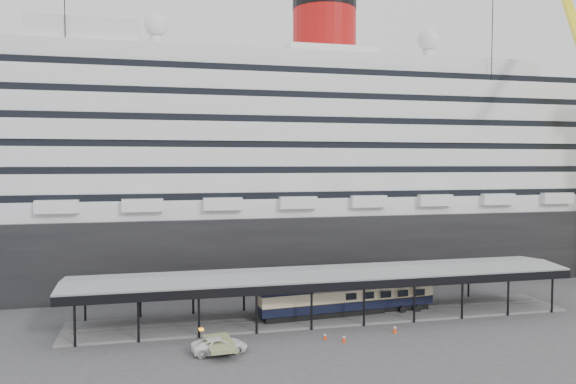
# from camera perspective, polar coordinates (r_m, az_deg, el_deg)

# --- Properties ---
(ground) EXTENTS (200.00, 200.00, 0.00)m
(ground) POSITION_cam_1_polar(r_m,az_deg,el_deg) (59.88, 5.39, -13.81)
(ground) COLOR #3E3E40
(ground) RESTS_ON ground
(cruise_ship) EXTENTS (130.00, 30.00, 43.90)m
(cruise_ship) POSITION_cam_1_polar(r_m,az_deg,el_deg) (88.22, -1.28, 3.68)
(cruise_ship) COLOR black
(cruise_ship) RESTS_ON ground
(platform_canopy) EXTENTS (56.00, 9.18, 5.30)m
(platform_canopy) POSITION_cam_1_polar(r_m,az_deg,el_deg) (63.85, 3.92, -10.54)
(platform_canopy) COLOR slate
(platform_canopy) RESTS_ON ground
(port_truck) EXTENTS (5.24, 2.72, 1.41)m
(port_truck) POSITION_cam_1_polar(r_m,az_deg,el_deg) (53.20, -6.97, -15.20)
(port_truck) COLOR white
(port_truck) RESTS_ON ground
(pullman_carriage) EXTENTS (20.79, 4.44, 20.27)m
(pullman_carriage) POSITION_cam_1_polar(r_m,az_deg,el_deg) (64.57, 6.02, -10.29)
(pullman_carriage) COLOR black
(pullman_carriage) RESTS_ON ground
(traffic_cone_left) EXTENTS (0.46, 0.46, 0.74)m
(traffic_cone_left) POSITION_cam_1_polar(r_m,az_deg,el_deg) (56.82, 3.79, -14.35)
(traffic_cone_left) COLOR red
(traffic_cone_left) RESTS_ON ground
(traffic_cone_mid) EXTENTS (0.43, 0.43, 0.84)m
(traffic_cone_mid) POSITION_cam_1_polar(r_m,az_deg,el_deg) (56.13, 5.71, -14.53)
(traffic_cone_mid) COLOR red
(traffic_cone_mid) RESTS_ON ground
(traffic_cone_right) EXTENTS (0.44, 0.44, 0.84)m
(traffic_cone_right) POSITION_cam_1_polar(r_m,az_deg,el_deg) (59.78, 10.80, -13.46)
(traffic_cone_right) COLOR #F1420D
(traffic_cone_right) RESTS_ON ground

